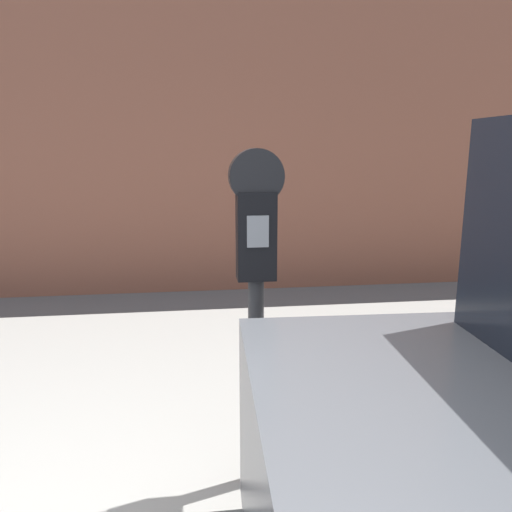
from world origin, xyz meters
name	(u,v)px	position (x,y,z in m)	size (l,w,h in m)	color
sidewalk	(156,382)	(0.00, 2.20, 0.06)	(24.00, 2.80, 0.12)	#ADAAA3
building_facade	(161,33)	(0.00, 4.84, 2.90)	(24.00, 0.30, 5.81)	#935642
parking_meter	(256,265)	(0.55, 0.99, 1.17)	(0.23, 0.12, 1.55)	#2D2D30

